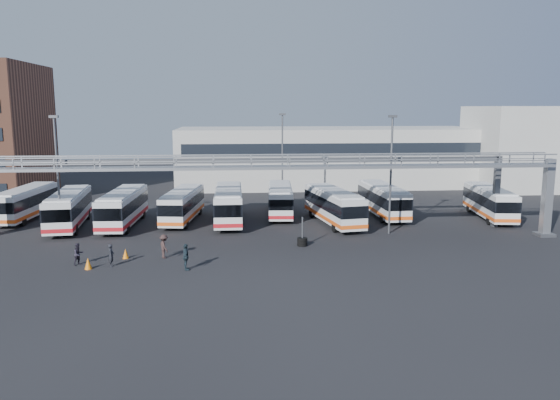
{
  "coord_description": "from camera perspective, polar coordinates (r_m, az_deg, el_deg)",
  "views": [
    {
      "loc": [
        -1.36,
        -38.4,
        10.83
      ],
      "look_at": [
        2.39,
        6.0,
        3.26
      ],
      "focal_mm": 35.0,
      "sensor_mm": 36.0,
      "label": 1
    }
  ],
  "objects": [
    {
      "name": "tire_stack",
      "position": [
        43.34,
        2.35,
        -4.3
      ],
      "size": [
        0.82,
        0.82,
        2.34
      ],
      "color": "black",
      "rests_on": "ground"
    },
    {
      "name": "bus_9",
      "position": [
        57.65,
        21.05,
        -0.13
      ],
      "size": [
        3.64,
        10.31,
        3.06
      ],
      "rotation": [
        0.0,
        0.0,
        -0.13
      ],
      "color": "silver",
      "rests_on": "ground"
    },
    {
      "name": "bus_4",
      "position": [
        52.01,
        -5.39,
        -0.37
      ],
      "size": [
        2.53,
        10.86,
        3.3
      ],
      "rotation": [
        0.0,
        0.0,
        -0.0
      ],
      "color": "silver",
      "rests_on": "ground"
    },
    {
      "name": "pedestrian_c",
      "position": [
        40.64,
        -12.02,
        -4.76
      ],
      "size": [
        1.06,
        1.3,
        1.75
      ],
      "primitive_type": "imported",
      "rotation": [
        0.0,
        0.0,
        2.01
      ],
      "color": "#302120",
      "rests_on": "ground"
    },
    {
      "name": "bus_1",
      "position": [
        53.29,
        -21.21,
        -0.78
      ],
      "size": [
        3.52,
        10.91,
        3.25
      ],
      "rotation": [
        0.0,
        0.0,
        0.1
      ],
      "color": "silver",
      "rests_on": "ground"
    },
    {
      "name": "bus_2",
      "position": [
        52.37,
        -16.08,
        -0.68
      ],
      "size": [
        2.94,
        10.77,
        3.24
      ],
      "rotation": [
        0.0,
        0.0,
        -0.04
      ],
      "color": "silver",
      "rests_on": "ground"
    },
    {
      "name": "bus_0",
      "position": [
        58.82,
        -24.98,
        -0.18
      ],
      "size": [
        3.08,
        10.39,
        3.11
      ],
      "rotation": [
        0.0,
        0.0,
        -0.07
      ],
      "color": "silver",
      "rests_on": "ground"
    },
    {
      "name": "light_pole_left",
      "position": [
        48.92,
        -22.24,
        2.94
      ],
      "size": [
        0.7,
        0.35,
        10.21
      ],
      "color": "#4C4F54",
      "rests_on": "ground"
    },
    {
      "name": "warehouse",
      "position": [
        77.86,
        5.09,
        4.57
      ],
      "size": [
        42.0,
        14.0,
        8.0
      ],
      "primitive_type": "cube",
      "color": "#9E9E99",
      "rests_on": "ground"
    },
    {
      "name": "light_pole_back",
      "position": [
        60.85,
        0.24,
        4.83
      ],
      "size": [
        0.7,
        0.35,
        10.21
      ],
      "color": "#4C4F54",
      "rests_on": "ground"
    },
    {
      "name": "ground",
      "position": [
        39.92,
        -2.71,
        -6.11
      ],
      "size": [
        140.0,
        140.0,
        0.0
      ],
      "primitive_type": "plane",
      "color": "black",
      "rests_on": "ground"
    },
    {
      "name": "building_right",
      "position": [
        80.83,
        24.43,
        5.0
      ],
      "size": [
        14.0,
        12.0,
        11.0
      ],
      "primitive_type": "cube",
      "color": "#B2B2AD",
      "rests_on": "ground"
    },
    {
      "name": "pedestrian_a",
      "position": [
        39.51,
        -17.22,
        -5.53
      ],
      "size": [
        0.4,
        0.58,
        1.57
      ],
      "primitive_type": "imported",
      "rotation": [
        0.0,
        0.0,
        1.61
      ],
      "color": "black",
      "rests_on": "ground"
    },
    {
      "name": "bus_3",
      "position": [
        53.19,
        -10.15,
        -0.42
      ],
      "size": [
        3.6,
        10.24,
        3.04
      ],
      "rotation": [
        0.0,
        0.0,
        -0.13
      ],
      "color": "silver",
      "rests_on": "ground"
    },
    {
      "name": "bus_6",
      "position": [
        51.36,
        5.62,
        -0.54
      ],
      "size": [
        4.18,
        10.93,
        3.24
      ],
      "rotation": [
        0.0,
        0.0,
        0.16
      ],
      "color": "silver",
      "rests_on": "ground"
    },
    {
      "name": "gantry",
      "position": [
        44.61,
        -3.05,
        2.77
      ],
      "size": [
        51.4,
        5.15,
        7.1
      ],
      "color": "gray",
      "rests_on": "ground"
    },
    {
      "name": "bus_7",
      "position": [
        55.78,
        10.71,
        0.09
      ],
      "size": [
        2.8,
        10.45,
        3.15
      ],
      "rotation": [
        0.0,
        0.0,
        0.04
      ],
      "color": "silver",
      "rests_on": "ground"
    },
    {
      "name": "pedestrian_d",
      "position": [
        37.39,
        -9.81,
        -5.89
      ],
      "size": [
        0.65,
        1.13,
        1.82
      ],
      "primitive_type": "imported",
      "rotation": [
        0.0,
        0.0,
        1.77
      ],
      "color": "#1C2A33",
      "rests_on": "ground"
    },
    {
      "name": "pedestrian_b",
      "position": [
        40.58,
        -20.31,
        -5.32
      ],
      "size": [
        0.94,
        0.95,
        1.55
      ],
      "primitive_type": "imported",
      "rotation": [
        0.0,
        0.0,
        0.83
      ],
      "color": "#221F2B",
      "rests_on": "ground"
    },
    {
      "name": "bus_5",
      "position": [
        55.24,
        0.02,
        0.11
      ],
      "size": [
        3.01,
        10.16,
        3.04
      ],
      "rotation": [
        0.0,
        0.0,
        -0.07
      ],
      "color": "silver",
      "rests_on": "ground"
    },
    {
      "name": "light_pole_mid",
      "position": [
        47.6,
        11.52,
        3.29
      ],
      "size": [
        0.7,
        0.35,
        10.21
      ],
      "color": "#4C4F54",
      "rests_on": "ground"
    },
    {
      "name": "cone_left",
      "position": [
        39.43,
        -19.41,
        -6.28
      ],
      "size": [
        0.6,
        0.6,
        0.78
      ],
      "primitive_type": "cone",
      "rotation": [
        0.0,
        0.0,
        -0.27
      ],
      "color": "orange",
      "rests_on": "ground"
    },
    {
      "name": "cone_right",
      "position": [
        41.36,
        -15.83,
        -5.41
      ],
      "size": [
        0.58,
        0.58,
        0.71
      ],
      "primitive_type": "cone",
      "rotation": [
        0.0,
        0.0,
        0.39
      ],
      "color": "orange",
      "rests_on": "ground"
    }
  ]
}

